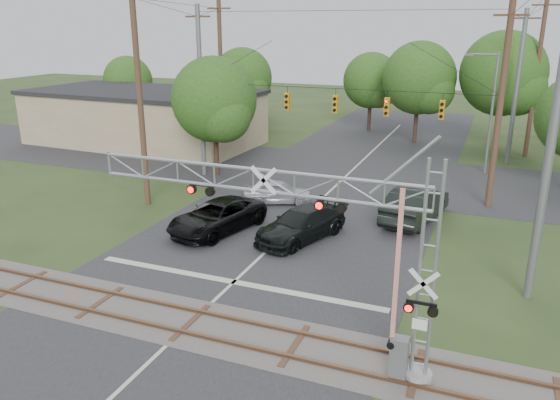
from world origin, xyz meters
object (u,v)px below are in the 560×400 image
at_px(sedan_silver, 277,192).
at_px(streetlight, 490,107).
at_px(crossing_gantry, 317,233).
at_px(pickup_black, 217,217).
at_px(commercial_building, 144,117).
at_px(car_dark, 301,224).
at_px(traffic_signal_span, 350,101).

height_order(sedan_silver, streetlight, streetlight).
height_order(crossing_gantry, sedan_silver, crossing_gantry).
relative_size(pickup_black, streetlight, 0.67).
xyz_separation_m(pickup_black, commercial_building, (-16.27, 16.99, 1.57)).
bearing_deg(car_dark, sedan_silver, 144.72).
bearing_deg(crossing_gantry, sedan_silver, 116.33).
bearing_deg(car_dark, traffic_signal_span, 111.27).
height_order(pickup_black, sedan_silver, pickup_black).
xyz_separation_m(crossing_gantry, pickup_black, (-8.24, 8.88, -3.53)).
xyz_separation_m(crossing_gantry, traffic_signal_span, (-3.87, 18.36, 1.40)).
bearing_deg(traffic_signal_span, car_dark, -89.72).
relative_size(car_dark, commercial_building, 0.26).
bearing_deg(streetlight, commercial_building, -179.23).
bearing_deg(commercial_building, car_dark, -36.06).
distance_m(traffic_signal_span, commercial_building, 22.22).
relative_size(sedan_silver, streetlight, 0.49).
xyz_separation_m(pickup_black, car_dark, (4.41, 0.57, -0.01)).
relative_size(pickup_black, car_dark, 1.05).
distance_m(crossing_gantry, commercial_building, 35.69).
bearing_deg(commercial_building, crossing_gantry, -44.15).
bearing_deg(car_dark, commercial_building, 162.53).
relative_size(crossing_gantry, car_dark, 2.08).
height_order(crossing_gantry, traffic_signal_span, traffic_signal_span).
xyz_separation_m(crossing_gantry, car_dark, (-3.83, 9.45, -3.54)).
bearing_deg(sedan_silver, car_dark, -168.33).
relative_size(car_dark, streetlight, 0.64).
height_order(pickup_black, streetlight, streetlight).
bearing_deg(traffic_signal_span, pickup_black, -114.75).
distance_m(crossing_gantry, traffic_signal_span, 18.81).
bearing_deg(commercial_building, streetlight, 3.18).
relative_size(crossing_gantry, commercial_building, 0.55).
bearing_deg(crossing_gantry, pickup_black, 132.86).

